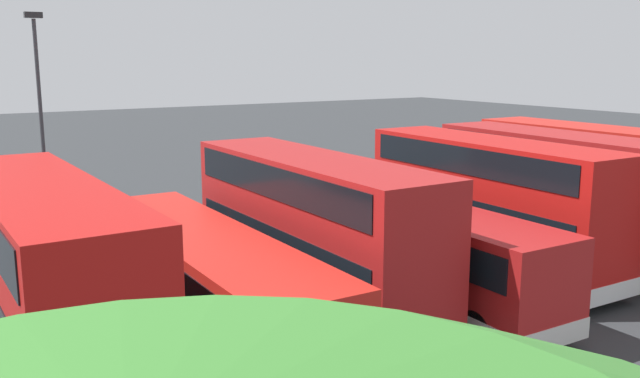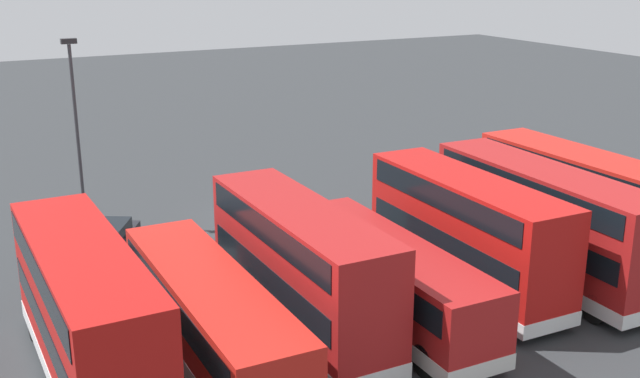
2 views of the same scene
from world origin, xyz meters
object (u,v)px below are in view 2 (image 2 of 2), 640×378
Objects in this scene: bus_double_decker_third at (466,230)px; car_small_green at (489,177)px; bus_single_deck_fourth at (389,277)px; bus_double_decker_fifth at (300,265)px; lamp_post_tall at (76,122)px; bus_double_decker_near_end at (589,204)px; car_hatchback_silver at (108,240)px; bus_single_deck_sixth at (210,316)px; bus_double_decker_second at (543,220)px; bus_double_decker_seventh at (86,312)px.

bus_double_decker_third is 14.29m from car_small_green.
bus_double_decker_third is 0.93× the size of bus_single_deck_fourth.
bus_double_decker_fifth is 1.12× the size of lamp_post_tall.
bus_double_decker_near_end is at bearing 143.47° from lamp_post_tall.
car_hatchback_silver is at bearing -40.88° from bus_double_decker_third.
lamp_post_tall is at bearing -62.37° from bus_single_deck_fourth.
bus_double_decker_third is at bearing 1.91° from bus_double_decker_near_end.
lamp_post_tall is at bearing -85.87° from bus_single_deck_sixth.
lamp_post_tall is at bearing -43.18° from bus_double_decker_second.
lamp_post_tall is (0.20, -3.97, 4.56)m from car_hatchback_silver.
car_hatchback_silver is at bearing -105.25° from bus_double_decker_seventh.
car_small_green is (-17.05, -10.46, -1.75)m from bus_double_decker_fifth.
bus_single_deck_fourth is at bearing 12.21° from bus_double_decker_third.
car_hatchback_silver is 21.46m from car_small_green.
bus_double_decker_fifth is (10.86, -0.25, -0.00)m from bus_double_decker_second.
bus_double_decker_second is 21.40m from lamp_post_tall.
lamp_post_tall is (4.61, -14.27, 2.81)m from bus_double_decker_fifth.
lamp_post_tall is (18.72, -13.86, 2.81)m from bus_double_decker_near_end.
bus_double_decker_fifth reaches higher than bus_single_deck_fourth.
car_hatchback_silver is 0.49× the size of lamp_post_tall.
bus_double_decker_fifth is at bearing -12.23° from bus_single_deck_fourth.
bus_single_deck_sixth is at bearing 1.60° from bus_double_decker_second.
bus_double_decker_third is 18.65m from lamp_post_tall.
lamp_post_tall is at bearing -9.97° from car_small_green.
bus_double_decker_seventh reaches higher than car_small_green.
lamp_post_tall is (11.89, -14.09, 2.81)m from bus_double_decker_third.
bus_double_decker_second is 7.69m from bus_single_deck_fourth.
lamp_post_tall reaches higher than bus_double_decker_second.
bus_single_deck_sixth is 2.54× the size of car_small_green.
bus_double_decker_third reaches higher than car_small_green.
bus_single_deck_sixth reaches higher than car_small_green.
bus_double_decker_second reaches higher than car_hatchback_silver.
bus_double_decker_seventh is at bearing 79.56° from lamp_post_tall.
bus_double_decker_second is 14.42m from bus_single_deck_sixth.
lamp_post_tall reaches higher than bus_double_decker_third.
bus_double_decker_second is 1.12× the size of bus_double_decker_third.
car_hatchback_silver is (15.27, -10.55, -1.75)m from bus_double_decker_second.
bus_double_decker_fifth is at bearing -1.31° from bus_double_decker_second.
bus_single_deck_sixth is 11.02m from car_hatchback_silver.
bus_single_deck_fourth is 3.40m from bus_double_decker_fifth.
bus_single_deck_fourth is at bearing 124.75° from car_hatchback_silver.
bus_single_deck_fourth is 13.42m from car_hatchback_silver.
bus_double_decker_seventh reaches higher than bus_single_deck_fourth.
bus_single_deck_fourth is (4.06, 0.88, -0.82)m from bus_double_decker_third.
bus_double_decker_second and bus_double_decker_third have the same top height.
bus_double_decker_seventh is at bearing 1.85° from bus_double_decker_third.
bus_double_decker_third is at bearing -178.58° from bus_double_decker_fifth.
bus_double_decker_near_end reaches higher than car_hatchback_silver.
bus_double_decker_near_end reaches higher than car_small_green.
bus_single_deck_fourth is 6.76m from bus_single_deck_sixth.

